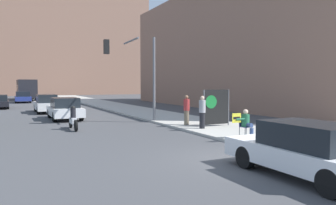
# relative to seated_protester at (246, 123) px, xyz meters

# --- Properties ---
(ground_plane) EXTENTS (160.00, 160.00, 0.00)m
(ground_plane) POSITION_rel_seated_protester_xyz_m (-2.49, -2.71, -0.79)
(ground_plane) COLOR #444447
(sidewalk_curb) EXTENTS (4.15, 90.00, 0.12)m
(sidewalk_curb) POSITION_rel_seated_protester_xyz_m (1.13, 12.29, -0.73)
(sidewalk_curb) COLOR #B7B2A8
(sidewalk_curb) RESTS_ON ground_plane
(building_backdrop_far) EXTENTS (52.00, 12.00, 31.66)m
(building_backdrop_far) POSITION_rel_seated_protester_xyz_m (-4.49, 67.73, 15.04)
(building_backdrop_far) COLOR #936B56
(building_backdrop_far) RESTS_ON ground_plane
(building_backdrop_right) EXTENTS (10.00, 32.00, 12.34)m
(building_backdrop_right) POSITION_rel_seated_protester_xyz_m (13.40, 17.79, 5.38)
(building_backdrop_right) COLOR #936B56
(building_backdrop_right) RESTS_ON ground_plane
(seated_protester) EXTENTS (0.95, 0.77, 1.23)m
(seated_protester) POSITION_rel_seated_protester_xyz_m (0.00, 0.00, 0.00)
(seated_protester) COLOR #474C56
(seated_protester) RESTS_ON sidewalk_curb
(jogger_on_sidewalk) EXTENTS (0.34, 0.34, 1.69)m
(jogger_on_sidewalk) POSITION_rel_seated_protester_xyz_m (-0.01, 3.48, 0.19)
(jogger_on_sidewalk) COLOR black
(jogger_on_sidewalk) RESTS_ON sidewalk_curb
(pedestrian_behind) EXTENTS (0.34, 0.34, 1.67)m
(pedestrian_behind) POSITION_rel_seated_protester_xyz_m (-0.01, 5.13, 0.18)
(pedestrian_behind) COLOR #756651
(pedestrian_behind) RESTS_ON sidewalk_curb
(protest_banner) EXTENTS (1.68, 0.06, 1.99)m
(protest_banner) POSITION_rel_seated_protester_xyz_m (1.20, 3.97, 0.38)
(protest_banner) COLOR slate
(protest_banner) RESTS_ON sidewalk_curb
(traffic_light_pole) EXTENTS (3.23, 2.99, 5.21)m
(traffic_light_pole) POSITION_rel_seated_protester_xyz_m (-1.92, 8.07, 2.88)
(traffic_light_pole) COLOR slate
(traffic_light_pole) RESTS_ON sidewalk_curb
(parked_car_curbside) EXTENTS (1.81, 4.47, 1.44)m
(parked_car_curbside) POSITION_rel_seated_protester_xyz_m (-2.12, -4.94, -0.07)
(parked_car_curbside) COLOR white
(parked_car_curbside) RESTS_ON ground_plane
(car_on_road_nearest) EXTENTS (1.90, 4.68, 1.49)m
(car_on_road_nearest) POSITION_rel_seated_protester_xyz_m (-5.54, 12.32, -0.05)
(car_on_road_nearest) COLOR white
(car_on_road_nearest) RESTS_ON ground_plane
(car_on_road_midblock) EXTENTS (1.73, 4.80, 1.54)m
(car_on_road_midblock) POSITION_rel_seated_protester_xyz_m (-6.11, 18.55, -0.03)
(car_on_road_midblock) COLOR white
(car_on_road_midblock) RESTS_ON ground_plane
(car_on_road_far_lane) EXTENTS (1.88, 4.48, 1.44)m
(car_on_road_far_lane) POSITION_rel_seated_protester_xyz_m (-7.31, 35.44, -0.07)
(car_on_road_far_lane) COLOR navy
(car_on_road_far_lane) RESTS_ON ground_plane
(city_bus_on_road) EXTENTS (2.50, 10.13, 3.04)m
(city_bus_on_road) POSITION_rel_seated_protester_xyz_m (-6.50, 43.33, 0.96)
(city_bus_on_road) COLOR #232328
(city_bus_on_road) RESTS_ON ground_plane
(motorcycle_on_road) EXTENTS (0.28, 2.16, 1.27)m
(motorcycle_on_road) POSITION_rel_seated_protester_xyz_m (-5.94, 6.85, -0.25)
(motorcycle_on_road) COLOR silver
(motorcycle_on_road) RESTS_ON ground_plane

